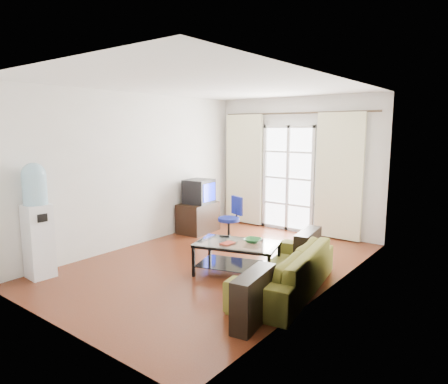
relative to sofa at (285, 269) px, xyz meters
The scene contains 20 objects.
floor 1.43m from the sofa, 168.56° to the left, with size 5.20×5.20×0.00m, color maroon.
ceiling 2.79m from the sofa, 168.56° to the left, with size 5.20×5.20×0.00m, color white.
wall_back 3.36m from the sofa, 115.52° to the left, with size 3.60×0.02×2.70m, color white.
wall_front 2.90m from the sofa, 120.61° to the right, with size 3.60×0.02×2.70m, color white.
wall_left 3.36m from the sofa, behind, with size 0.02×5.20×2.70m, color white.
wall_right 1.18m from the sofa, 33.12° to the left, with size 0.02×5.20×2.70m, color white.
french_door 3.30m from the sofa, 118.36° to the left, with size 1.16×0.06×2.15m.
curtain_rod 3.74m from the sofa, 116.31° to the left, with size 0.04×0.04×3.30m, color #4C3F2D.
curtain_left 3.88m from the sofa, 133.02° to the left, with size 0.90×0.07×2.35m, color #F2F2C3.
curtain_right 2.94m from the sofa, 98.74° to the left, with size 0.90×0.07×2.35m, color #F2F2C3.
radiator 2.84m from the sofa, 101.67° to the left, with size 0.64×0.12×0.64m, color gray.
sofa is the anchor object (origin of this frame).
coffee_table 0.84m from the sofa, behind, with size 1.29×0.97×0.47m.
bowl 0.74m from the sofa, 159.73° to the left, with size 0.28×0.28×0.06m, color #2F8239.
book 1.00m from the sofa, behind, with size 0.16×0.21×0.02m, color #A9141A.
remote 1.22m from the sofa, 167.51° to the left, with size 0.16×0.04×0.02m, color black.
tv_stand 3.27m from the sofa, 151.30° to the left, with size 0.54×0.81×0.59m, color black.
crt_tv 3.32m from the sofa, 151.20° to the left, with size 0.58×0.58×0.48m.
task_chair 2.45m from the sofa, 143.66° to the left, with size 0.72×0.72×0.82m.
water_cooler 3.46m from the sofa, 150.50° to the right, with size 0.37×0.35×1.62m.
Camera 1 is at (3.75, -4.65, 2.07)m, focal length 32.00 mm.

